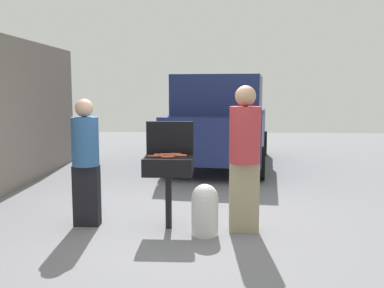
# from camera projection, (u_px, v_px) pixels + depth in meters

# --- Properties ---
(ground_plane) EXTENTS (24.00, 24.00, 0.00)m
(ground_plane) POSITION_uv_depth(u_px,v_px,m) (170.00, 227.00, 5.43)
(ground_plane) COLOR slate
(bbq_grill) EXTENTS (0.60, 0.44, 0.90)m
(bbq_grill) POSITION_uv_depth(u_px,v_px,m) (168.00, 168.00, 5.29)
(bbq_grill) COLOR black
(bbq_grill) RESTS_ON ground
(grill_lid_open) EXTENTS (0.60, 0.05, 0.42)m
(grill_lid_open) POSITION_uv_depth(u_px,v_px,m) (170.00, 138.00, 5.47)
(grill_lid_open) COLOR black
(grill_lid_open) RESTS_ON bbq_grill
(hot_dog_0) EXTENTS (0.13, 0.03, 0.03)m
(hot_dog_0) POSITION_uv_depth(u_px,v_px,m) (167.00, 157.00, 5.16)
(hot_dog_0) COLOR #AD4228
(hot_dog_0) RESTS_ON bbq_grill
(hot_dog_1) EXTENTS (0.13, 0.03, 0.03)m
(hot_dog_1) POSITION_uv_depth(u_px,v_px,m) (170.00, 157.00, 5.21)
(hot_dog_1) COLOR #B74C33
(hot_dog_1) RESTS_ON bbq_grill
(hot_dog_2) EXTENTS (0.13, 0.03, 0.03)m
(hot_dog_2) POSITION_uv_depth(u_px,v_px,m) (153.00, 156.00, 5.24)
(hot_dog_2) COLOR #AD4228
(hot_dog_2) RESTS_ON bbq_grill
(hot_dog_3) EXTENTS (0.13, 0.03, 0.03)m
(hot_dog_3) POSITION_uv_depth(u_px,v_px,m) (170.00, 155.00, 5.34)
(hot_dog_3) COLOR #B74C33
(hot_dog_3) RESTS_ON bbq_grill
(hot_dog_4) EXTENTS (0.13, 0.04, 0.03)m
(hot_dog_4) POSITION_uv_depth(u_px,v_px,m) (159.00, 156.00, 5.26)
(hot_dog_4) COLOR #B74C33
(hot_dog_4) RESTS_ON bbq_grill
(hot_dog_5) EXTENTS (0.13, 0.03, 0.03)m
(hot_dog_5) POSITION_uv_depth(u_px,v_px,m) (180.00, 155.00, 5.32)
(hot_dog_5) COLOR #AD4228
(hot_dog_5) RESTS_ON bbq_grill
(hot_dog_6) EXTENTS (0.13, 0.03, 0.03)m
(hot_dog_6) POSITION_uv_depth(u_px,v_px,m) (181.00, 156.00, 5.28)
(hot_dog_6) COLOR #C6593D
(hot_dog_6) RESTS_ON bbq_grill
(hot_dog_7) EXTENTS (0.13, 0.04, 0.03)m
(hot_dog_7) POSITION_uv_depth(u_px,v_px,m) (176.00, 154.00, 5.41)
(hot_dog_7) COLOR #B74C33
(hot_dog_7) RESTS_ON bbq_grill
(hot_dog_8) EXTENTS (0.13, 0.03, 0.03)m
(hot_dog_8) POSITION_uv_depth(u_px,v_px,m) (166.00, 154.00, 5.39)
(hot_dog_8) COLOR #B74C33
(hot_dog_8) RESTS_ON bbq_grill
(hot_dog_9) EXTENTS (0.13, 0.04, 0.03)m
(hot_dog_9) POSITION_uv_depth(u_px,v_px,m) (159.00, 155.00, 5.36)
(hot_dog_9) COLOR #B74C33
(hot_dog_9) RESTS_ON bbq_grill
(propane_tank) EXTENTS (0.32, 0.32, 0.62)m
(propane_tank) POSITION_uv_depth(u_px,v_px,m) (205.00, 209.00, 5.09)
(propane_tank) COLOR silver
(propane_tank) RESTS_ON ground
(person_left) EXTENTS (0.34, 0.34, 1.61)m
(person_left) POSITION_uv_depth(u_px,v_px,m) (86.00, 158.00, 5.39)
(person_left) COLOR black
(person_left) RESTS_ON ground
(person_right) EXTENTS (0.37, 0.37, 1.77)m
(person_right) POSITION_uv_depth(u_px,v_px,m) (245.00, 154.00, 5.14)
(person_right) COLOR gray
(person_right) RESTS_ON ground
(parked_minivan) EXTENTS (2.50, 4.61, 2.02)m
(parked_minivan) POSITION_uv_depth(u_px,v_px,m) (221.00, 120.00, 9.74)
(parked_minivan) COLOR navy
(parked_minivan) RESTS_ON ground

